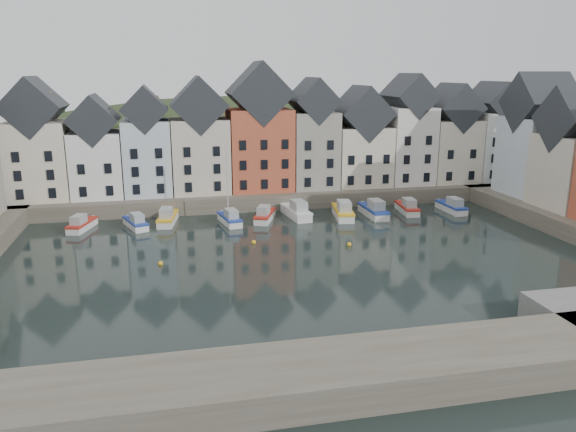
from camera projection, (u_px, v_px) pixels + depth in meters
name	position (u px, v px, depth m)	size (l,w,h in m)	color
ground	(307.00, 265.00, 54.88)	(260.00, 260.00, 0.00)	black
far_quay	(257.00, 192.00, 83.01)	(90.00, 16.00, 2.00)	#504B3D
near_wall	(231.00, 387.00, 31.75)	(50.00, 6.00, 2.00)	#504B3D
hillside	(238.00, 258.00, 112.34)	(153.60, 70.40, 64.00)	#253018
far_terrace	(281.00, 140.00, 79.82)	(72.37, 8.16, 17.78)	beige
mooring_buoys	(258.00, 250.00, 59.06)	(20.50, 5.50, 0.50)	gold
boat_a	(81.00, 225.00, 66.86)	(3.22, 5.80, 2.13)	silver
boat_b	(136.00, 223.00, 67.67)	(3.39, 5.73, 2.10)	silver
boat_c	(167.00, 218.00, 69.60)	(2.86, 6.33, 2.34)	silver
boat_d	(230.00, 218.00, 69.43)	(2.70, 5.88, 10.83)	silver
boat_e	(265.00, 215.00, 70.95)	(3.82, 6.12, 2.25)	silver
boat_f	(297.00, 212.00, 72.48)	(2.91, 7.02, 2.62)	silver
boat_g	(343.00, 212.00, 72.32)	(3.17, 7.05, 2.61)	silver
boat_h	(374.00, 211.00, 73.05)	(2.09, 6.71, 2.57)	silver
boat_i	(407.00, 208.00, 74.86)	(2.56, 6.14, 2.29)	silver
boat_j	(452.00, 207.00, 75.45)	(1.95, 5.95, 2.27)	silver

